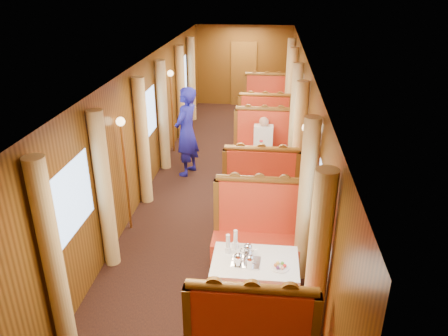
# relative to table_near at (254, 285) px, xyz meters

# --- Properties ---
(floor) EXTENTS (3.00, 12.00, 0.01)m
(floor) POSITION_rel_table_near_xyz_m (-0.75, 3.50, -0.38)
(floor) COLOR black
(floor) RESTS_ON ground
(ceiling) EXTENTS (3.00, 12.00, 0.01)m
(ceiling) POSITION_rel_table_near_xyz_m (-0.75, 3.50, 2.12)
(ceiling) COLOR silver
(ceiling) RESTS_ON wall_left
(wall_far) EXTENTS (3.00, 0.01, 2.50)m
(wall_far) POSITION_rel_table_near_xyz_m (-0.75, 9.50, 0.88)
(wall_far) COLOR brown
(wall_far) RESTS_ON floor
(wall_left) EXTENTS (0.01, 12.00, 2.50)m
(wall_left) POSITION_rel_table_near_xyz_m (-2.25, 3.50, 0.88)
(wall_left) COLOR brown
(wall_left) RESTS_ON floor
(wall_right) EXTENTS (0.01, 12.00, 2.50)m
(wall_right) POSITION_rel_table_near_xyz_m (0.75, 3.50, 0.88)
(wall_right) COLOR brown
(wall_right) RESTS_ON floor
(doorway_far) EXTENTS (0.80, 0.04, 2.00)m
(doorway_far) POSITION_rel_table_near_xyz_m (-0.75, 9.47, 0.62)
(doorway_far) COLOR brown
(doorway_far) RESTS_ON floor
(table_near) EXTENTS (1.05, 0.72, 0.75)m
(table_near) POSITION_rel_table_near_xyz_m (0.00, 0.00, 0.00)
(table_near) COLOR white
(table_near) RESTS_ON floor
(banquette_near_aft) EXTENTS (1.30, 0.55, 1.34)m
(banquette_near_aft) POSITION_rel_table_near_xyz_m (0.00, 1.01, 0.05)
(banquette_near_aft) COLOR red
(banquette_near_aft) RESTS_ON floor
(table_mid) EXTENTS (1.05, 0.72, 0.75)m
(table_mid) POSITION_rel_table_near_xyz_m (0.00, 3.50, 0.00)
(table_mid) COLOR white
(table_mid) RESTS_ON floor
(banquette_mid_fwd) EXTENTS (1.30, 0.55, 1.34)m
(banquette_mid_fwd) POSITION_rel_table_near_xyz_m (0.00, 2.49, 0.05)
(banquette_mid_fwd) COLOR red
(banquette_mid_fwd) RESTS_ON floor
(banquette_mid_aft) EXTENTS (1.30, 0.55, 1.34)m
(banquette_mid_aft) POSITION_rel_table_near_xyz_m (0.00, 4.51, 0.05)
(banquette_mid_aft) COLOR red
(banquette_mid_aft) RESTS_ON floor
(table_far) EXTENTS (1.05, 0.72, 0.75)m
(table_far) POSITION_rel_table_near_xyz_m (0.00, 7.00, 0.00)
(table_far) COLOR white
(table_far) RESTS_ON floor
(banquette_far_fwd) EXTENTS (1.30, 0.55, 1.34)m
(banquette_far_fwd) POSITION_rel_table_near_xyz_m (0.00, 5.99, 0.05)
(banquette_far_fwd) COLOR red
(banquette_far_fwd) RESTS_ON floor
(banquette_far_aft) EXTENTS (1.30, 0.55, 1.34)m
(banquette_far_aft) POSITION_rel_table_near_xyz_m (0.00, 8.01, 0.05)
(banquette_far_aft) COLOR red
(banquette_far_aft) RESTS_ON floor
(tea_tray) EXTENTS (0.35, 0.28, 0.01)m
(tea_tray) POSITION_rel_table_near_xyz_m (-0.11, -0.05, 0.38)
(tea_tray) COLOR silver
(tea_tray) RESTS_ON table_near
(teapot_left) EXTENTS (0.19, 0.15, 0.13)m
(teapot_left) POSITION_rel_table_near_xyz_m (-0.20, -0.12, 0.44)
(teapot_left) COLOR silver
(teapot_left) RESTS_ON tea_tray
(teapot_right) EXTENTS (0.20, 0.18, 0.14)m
(teapot_right) POSITION_rel_table_near_xyz_m (-0.06, -0.15, 0.44)
(teapot_right) COLOR silver
(teapot_right) RESTS_ON tea_tray
(teapot_back) EXTENTS (0.18, 0.14, 0.14)m
(teapot_back) POSITION_rel_table_near_xyz_m (-0.10, 0.08, 0.45)
(teapot_back) COLOR silver
(teapot_back) RESTS_ON tea_tray
(fruit_plate) EXTENTS (0.22, 0.22, 0.05)m
(fruit_plate) POSITION_rel_table_near_xyz_m (0.30, -0.11, 0.39)
(fruit_plate) COLOR white
(fruit_plate) RESTS_ON table_near
(cup_inboard) EXTENTS (0.08, 0.08, 0.26)m
(cup_inboard) POSITION_rel_table_near_xyz_m (-0.34, 0.13, 0.48)
(cup_inboard) COLOR white
(cup_inboard) RESTS_ON table_near
(cup_outboard) EXTENTS (0.08, 0.08, 0.26)m
(cup_outboard) POSITION_rel_table_near_xyz_m (-0.26, 0.24, 0.48)
(cup_outboard) COLOR white
(cup_outboard) RESTS_ON table_near
(rose_vase_mid) EXTENTS (0.06, 0.06, 0.36)m
(rose_vase_mid) POSITION_rel_table_near_xyz_m (-0.03, 3.53, 0.55)
(rose_vase_mid) COLOR silver
(rose_vase_mid) RESTS_ON table_mid
(rose_vase_far) EXTENTS (0.06, 0.06, 0.36)m
(rose_vase_far) POSITION_rel_table_near_xyz_m (-0.03, 6.98, 0.55)
(rose_vase_far) COLOR silver
(rose_vase_far) RESTS_ON table_far
(window_left_near) EXTENTS (0.01, 1.20, 0.90)m
(window_left_near) POSITION_rel_table_near_xyz_m (-2.24, 0.00, 1.07)
(window_left_near) COLOR #86ADDE
(window_left_near) RESTS_ON wall_left
(curtain_left_near_a) EXTENTS (0.22, 0.22, 2.35)m
(curtain_left_near_a) POSITION_rel_table_near_xyz_m (-2.13, -0.78, 0.80)
(curtain_left_near_a) COLOR #D7B66E
(curtain_left_near_a) RESTS_ON floor
(curtain_left_near_b) EXTENTS (0.22, 0.22, 2.35)m
(curtain_left_near_b) POSITION_rel_table_near_xyz_m (-2.13, 0.78, 0.80)
(curtain_left_near_b) COLOR #D7B66E
(curtain_left_near_b) RESTS_ON floor
(window_right_near) EXTENTS (0.01, 1.20, 0.90)m
(window_right_near) POSITION_rel_table_near_xyz_m (0.74, 0.00, 1.07)
(window_right_near) COLOR #86ADDE
(window_right_near) RESTS_ON wall_right
(curtain_right_near_a) EXTENTS (0.22, 0.22, 2.35)m
(curtain_right_near_a) POSITION_rel_table_near_xyz_m (0.63, -0.78, 0.80)
(curtain_right_near_a) COLOR #D7B66E
(curtain_right_near_a) RESTS_ON floor
(curtain_right_near_b) EXTENTS (0.22, 0.22, 2.35)m
(curtain_right_near_b) POSITION_rel_table_near_xyz_m (0.63, 0.78, 0.80)
(curtain_right_near_b) COLOR #D7B66E
(curtain_right_near_b) RESTS_ON floor
(window_left_mid) EXTENTS (0.01, 1.20, 0.90)m
(window_left_mid) POSITION_rel_table_near_xyz_m (-2.24, 3.50, 1.07)
(window_left_mid) COLOR #86ADDE
(window_left_mid) RESTS_ON wall_left
(curtain_left_mid_a) EXTENTS (0.22, 0.22, 2.35)m
(curtain_left_mid_a) POSITION_rel_table_near_xyz_m (-2.13, 2.72, 0.80)
(curtain_left_mid_a) COLOR #D7B66E
(curtain_left_mid_a) RESTS_ON floor
(curtain_left_mid_b) EXTENTS (0.22, 0.22, 2.35)m
(curtain_left_mid_b) POSITION_rel_table_near_xyz_m (-2.13, 4.28, 0.80)
(curtain_left_mid_b) COLOR #D7B66E
(curtain_left_mid_b) RESTS_ON floor
(window_right_mid) EXTENTS (0.01, 1.20, 0.90)m
(window_right_mid) POSITION_rel_table_near_xyz_m (0.74, 3.50, 1.07)
(window_right_mid) COLOR #86ADDE
(window_right_mid) RESTS_ON wall_right
(curtain_right_mid_a) EXTENTS (0.22, 0.22, 2.35)m
(curtain_right_mid_a) POSITION_rel_table_near_xyz_m (0.63, 2.72, 0.80)
(curtain_right_mid_a) COLOR #D7B66E
(curtain_right_mid_a) RESTS_ON floor
(curtain_right_mid_b) EXTENTS (0.22, 0.22, 2.35)m
(curtain_right_mid_b) POSITION_rel_table_near_xyz_m (0.63, 4.28, 0.80)
(curtain_right_mid_b) COLOR #D7B66E
(curtain_right_mid_b) RESTS_ON floor
(window_left_far) EXTENTS (0.01, 1.20, 0.90)m
(window_left_far) POSITION_rel_table_near_xyz_m (-2.24, 7.00, 1.07)
(window_left_far) COLOR #86ADDE
(window_left_far) RESTS_ON wall_left
(curtain_left_far_a) EXTENTS (0.22, 0.22, 2.35)m
(curtain_left_far_a) POSITION_rel_table_near_xyz_m (-2.13, 6.22, 0.80)
(curtain_left_far_a) COLOR #D7B66E
(curtain_left_far_a) RESTS_ON floor
(curtain_left_far_b) EXTENTS (0.22, 0.22, 2.35)m
(curtain_left_far_b) POSITION_rel_table_near_xyz_m (-2.13, 7.78, 0.80)
(curtain_left_far_b) COLOR #D7B66E
(curtain_left_far_b) RESTS_ON floor
(window_right_far) EXTENTS (0.01, 1.20, 0.90)m
(window_right_far) POSITION_rel_table_near_xyz_m (0.74, 7.00, 1.07)
(window_right_far) COLOR #86ADDE
(window_right_far) RESTS_ON wall_right
(curtain_right_far_a) EXTENTS (0.22, 0.22, 2.35)m
(curtain_right_far_a) POSITION_rel_table_near_xyz_m (0.63, 6.22, 0.80)
(curtain_right_far_a) COLOR #D7B66E
(curtain_right_far_a) RESTS_ON floor
(curtain_right_far_b) EXTENTS (0.22, 0.22, 2.35)m
(curtain_right_far_b) POSITION_rel_table_near_xyz_m (0.63, 7.78, 0.80)
(curtain_right_far_b) COLOR #D7B66E
(curtain_right_far_b) RESTS_ON floor
(sconce_left_fore) EXTENTS (0.14, 0.14, 1.95)m
(sconce_left_fore) POSITION_rel_table_near_xyz_m (-2.15, 1.75, 1.01)
(sconce_left_fore) COLOR #BF8C3F
(sconce_left_fore) RESTS_ON floor
(sconce_right_fore) EXTENTS (0.14, 0.14, 1.95)m
(sconce_right_fore) POSITION_rel_table_near_xyz_m (0.65, 1.75, 1.01)
(sconce_right_fore) COLOR #BF8C3F
(sconce_right_fore) RESTS_ON floor
(sconce_left_aft) EXTENTS (0.14, 0.14, 1.95)m
(sconce_left_aft) POSITION_rel_table_near_xyz_m (-2.15, 5.25, 1.01)
(sconce_left_aft) COLOR #BF8C3F
(sconce_left_aft) RESTS_ON floor
(sconce_right_aft) EXTENTS (0.14, 0.14, 1.95)m
(sconce_right_aft) POSITION_rel_table_near_xyz_m (0.65, 5.25, 1.01)
(sconce_right_aft) COLOR #BF8C3F
(sconce_right_aft) RESTS_ON floor
(steward) EXTENTS (0.64, 0.79, 1.88)m
(steward) POSITION_rel_table_near_xyz_m (-1.58, 4.02, 0.56)
(steward) COLOR navy
(steward) RESTS_ON floor
(passenger) EXTENTS (0.40, 0.44, 0.76)m
(passenger) POSITION_rel_table_near_xyz_m (-0.00, 4.30, 0.37)
(passenger) COLOR beige
(passenger) RESTS_ON banquette_mid_aft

